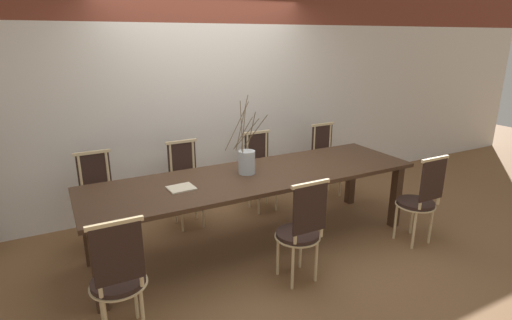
{
  "coord_description": "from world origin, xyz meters",
  "views": [
    {
      "loc": [
        -1.75,
        -3.31,
        2.07
      ],
      "look_at": [
        0.0,
        0.0,
        0.91
      ],
      "focal_mm": 28.0,
      "sensor_mm": 36.0,
      "label": 1
    }
  ],
  "objects_px": {
    "book_stack": "(181,188)",
    "chair_near_center": "(420,198)",
    "vase_centerpiece": "(247,161)",
    "dining_table": "(256,182)",
    "chair_far_center": "(261,169)"
  },
  "relations": [
    {
      "from": "dining_table",
      "to": "chair_near_center",
      "type": "bearing_deg",
      "value": -27.82
    },
    {
      "from": "dining_table",
      "to": "vase_centerpiece",
      "type": "xyz_separation_m",
      "value": [
        -0.06,
        0.08,
        0.21
      ]
    },
    {
      "from": "chair_near_center",
      "to": "chair_far_center",
      "type": "height_order",
      "value": "same"
    },
    {
      "from": "chair_near_center",
      "to": "vase_centerpiece",
      "type": "xyz_separation_m",
      "value": [
        -1.54,
        0.86,
        0.38
      ]
    },
    {
      "from": "chair_near_center",
      "to": "chair_far_center",
      "type": "bearing_deg",
      "value": 122.58
    },
    {
      "from": "chair_near_center",
      "to": "chair_far_center",
      "type": "distance_m",
      "value": 1.85
    },
    {
      "from": "book_stack",
      "to": "chair_far_center",
      "type": "bearing_deg",
      "value": 32.64
    },
    {
      "from": "vase_centerpiece",
      "to": "book_stack",
      "type": "distance_m",
      "value": 0.73
    },
    {
      "from": "dining_table",
      "to": "chair_near_center",
      "type": "xyz_separation_m",
      "value": [
        1.48,
        -0.78,
        -0.17
      ]
    },
    {
      "from": "dining_table",
      "to": "book_stack",
      "type": "bearing_deg",
      "value": -178.0
    },
    {
      "from": "dining_table",
      "to": "chair_far_center",
      "type": "relative_size",
      "value": 3.48
    },
    {
      "from": "chair_far_center",
      "to": "chair_near_center",
      "type": "bearing_deg",
      "value": 122.58
    },
    {
      "from": "chair_far_center",
      "to": "book_stack",
      "type": "distance_m",
      "value": 1.52
    },
    {
      "from": "book_stack",
      "to": "chair_near_center",
      "type": "bearing_deg",
      "value": -18.44
    },
    {
      "from": "vase_centerpiece",
      "to": "book_stack",
      "type": "bearing_deg",
      "value": -171.81
    }
  ]
}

